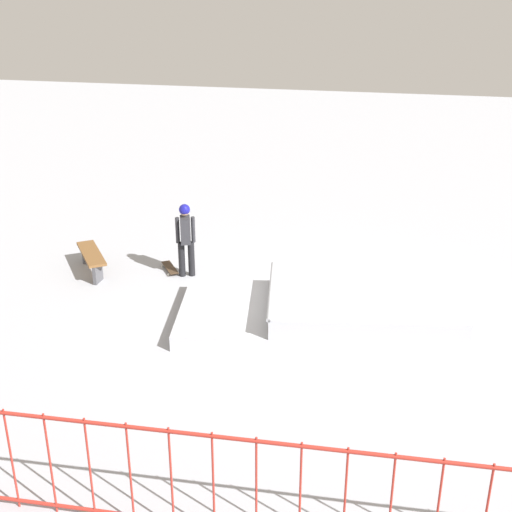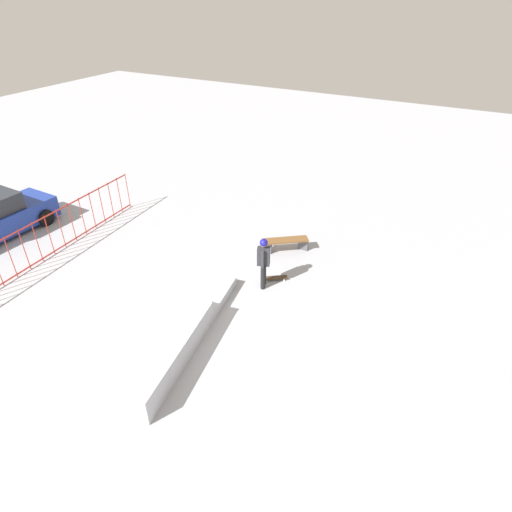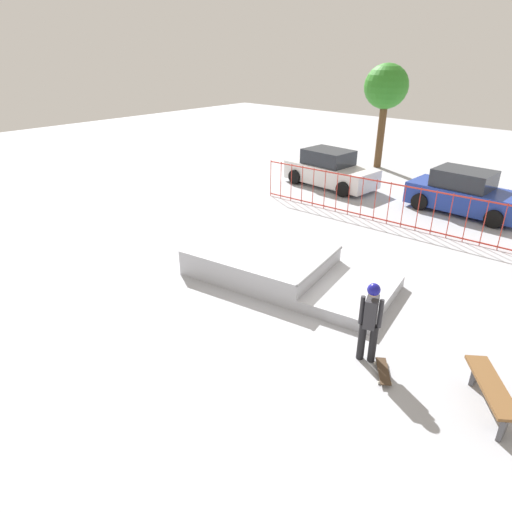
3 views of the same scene
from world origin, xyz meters
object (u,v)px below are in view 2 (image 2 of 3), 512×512
(skate_ramp, at_px, (149,333))
(skater, at_px, (264,259))
(park_bench, at_px, (285,242))
(skateboard, at_px, (275,278))

(skate_ramp, distance_m, skater, 4.01)
(skate_ramp, xyz_separation_m, park_bench, (5.87, -1.26, 0.04))
(skater, xyz_separation_m, skateboard, (0.48, -0.18, -0.93))
(skater, bearing_deg, skateboard, -130.17)
(park_bench, bearing_deg, skate_ramp, 167.85)
(skater, xyz_separation_m, park_bench, (2.23, 0.27, -0.65))
(skater, height_order, skateboard, skater)
(skater, distance_m, park_bench, 2.34)
(skateboard, bearing_deg, skate_ramp, 32.19)
(skate_ramp, bearing_deg, park_bench, -21.86)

